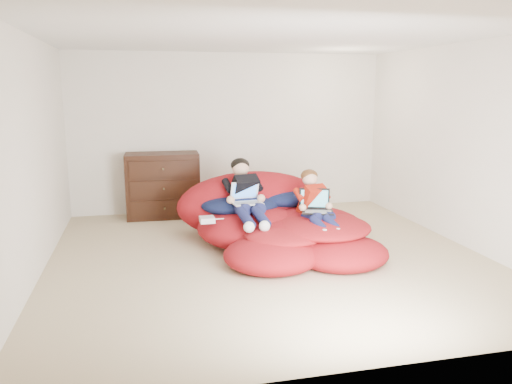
# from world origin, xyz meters

# --- Properties ---
(room_shell) EXTENTS (5.10, 5.10, 2.77)m
(room_shell) POSITION_xyz_m (0.00, 0.00, 0.22)
(room_shell) COLOR #C5B28C
(room_shell) RESTS_ON ground
(dresser) EXTENTS (1.11, 0.62, 0.99)m
(dresser) POSITION_xyz_m (-1.10, 2.21, 0.49)
(dresser) COLOR #321A0E
(dresser) RESTS_ON ground
(beanbag_pile) EXTENTS (2.34, 2.37, 0.91)m
(beanbag_pile) POSITION_xyz_m (0.23, 0.44, 0.28)
(beanbag_pile) COLOR #A6121A
(beanbag_pile) RESTS_ON ground
(cream_pillow) EXTENTS (0.47, 0.30, 0.30)m
(cream_pillow) POSITION_xyz_m (-0.22, 1.13, 0.62)
(cream_pillow) COLOR silver
(cream_pillow) RESTS_ON beanbag_pile
(older_boy) EXTENTS (0.40, 1.12, 0.72)m
(older_boy) POSITION_xyz_m (-0.17, 0.50, 0.69)
(older_boy) COLOR black
(older_boy) RESTS_ON beanbag_pile
(younger_boy) EXTENTS (0.36, 0.94, 0.65)m
(younger_boy) POSITION_xyz_m (0.61, 0.12, 0.61)
(younger_boy) COLOR #B5210F
(younger_boy) RESTS_ON beanbag_pile
(laptop_white) EXTENTS (0.38, 0.37, 0.25)m
(laptop_white) POSITION_xyz_m (-0.17, 0.42, 0.63)
(laptop_white) COLOR white
(laptop_white) RESTS_ON older_boy
(laptop_black) EXTENTS (0.43, 0.38, 0.27)m
(laptop_black) POSITION_xyz_m (0.61, 0.08, 0.56)
(laptop_black) COLOR black
(laptop_black) RESTS_ON younger_boy
(power_adapter) EXTENTS (0.17, 0.17, 0.06)m
(power_adapter) POSITION_xyz_m (-0.68, 0.27, 0.42)
(power_adapter) COLOR white
(power_adapter) RESTS_ON beanbag_pile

